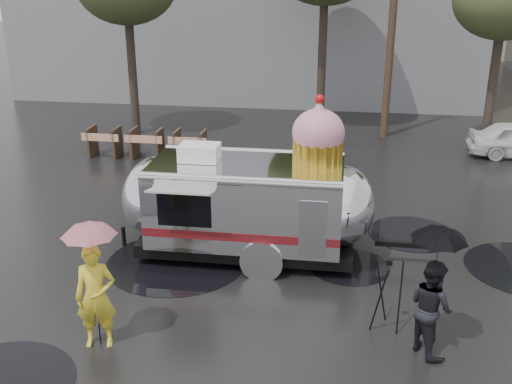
% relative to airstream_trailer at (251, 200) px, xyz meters
% --- Properties ---
extents(ground, '(120.00, 120.00, 0.00)m').
position_rel_airstream_trailer_xyz_m(ground, '(0.92, -3.34, -1.32)').
color(ground, black).
rests_on(ground, ground).
extents(puddles, '(11.70, 9.48, 0.01)m').
position_rel_airstream_trailer_xyz_m(puddles, '(1.62, -1.60, -1.31)').
color(puddles, black).
rests_on(puddles, ground).
extents(utility_pole, '(1.60, 0.28, 9.00)m').
position_rel_airstream_trailer_xyz_m(utility_pole, '(3.42, 10.66, 3.30)').
color(utility_pole, '#473323').
rests_on(utility_pole, ground).
extents(tree_right, '(3.36, 3.36, 6.42)m').
position_rel_airstream_trailer_xyz_m(tree_right, '(6.92, 9.66, 3.74)').
color(tree_right, '#382D26').
rests_on(tree_right, ground).
extents(barricade_row, '(4.30, 0.80, 1.00)m').
position_rel_airstream_trailer_xyz_m(barricade_row, '(-4.63, 6.62, -0.79)').
color(barricade_row, '#473323').
rests_on(barricade_row, ground).
extents(airstream_trailer, '(6.97, 2.66, 3.75)m').
position_rel_airstream_trailer_xyz_m(airstream_trailer, '(0.00, 0.00, 0.00)').
color(airstream_trailer, silver).
rests_on(airstream_trailer, ground).
extents(person_left, '(0.75, 0.58, 1.87)m').
position_rel_airstream_trailer_xyz_m(person_left, '(-2.01, -3.80, -0.38)').
color(person_left, yellow).
rests_on(person_left, ground).
extents(umbrella_pink, '(1.09, 1.09, 2.29)m').
position_rel_airstream_trailer_xyz_m(umbrella_pink, '(-2.01, -3.80, 0.60)').
color(umbrella_pink, pink).
rests_on(umbrella_pink, ground).
extents(person_right, '(0.80, 0.93, 1.69)m').
position_rel_airstream_trailer_xyz_m(person_right, '(3.51, -3.14, -0.47)').
color(person_right, black).
rests_on(person_right, ground).
extents(umbrella_black, '(1.11, 1.11, 2.31)m').
position_rel_airstream_trailer_xyz_m(umbrella_black, '(3.51, -3.14, 0.61)').
color(umbrella_black, black).
rests_on(umbrella_black, ground).
extents(tripod, '(0.53, 0.57, 1.37)m').
position_rel_airstream_trailer_xyz_m(tripod, '(2.84, -2.55, -0.53)').
color(tripod, black).
rests_on(tripod, ground).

